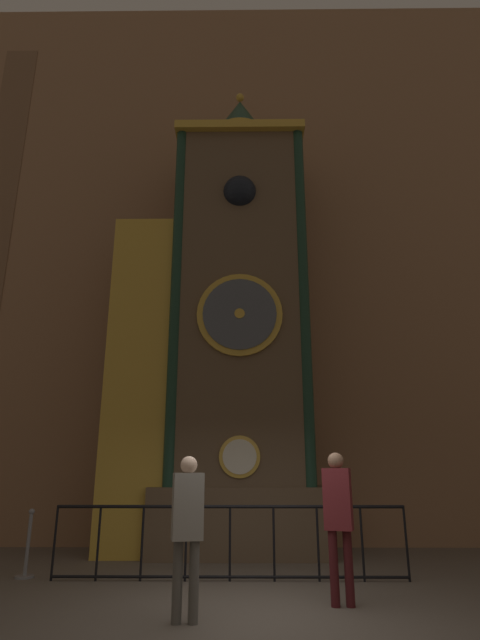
{
  "coord_description": "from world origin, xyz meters",
  "views": [
    {
      "loc": [
        -0.14,
        -6.27,
        1.56
      ],
      "look_at": [
        -0.25,
        4.2,
        4.73
      ],
      "focal_mm": 28.0,
      "sensor_mm": 36.0,
      "label": 1
    }
  ],
  "objects_px": {
    "visitor_far": "(338,511)",
    "stanchion_post": "(27,555)",
    "visitor_near": "(187,520)",
    "clock_tower": "(220,330)"
  },
  "relations": [
    {
      "from": "visitor_far",
      "to": "stanchion_post",
      "type": "distance_m",
      "value": 4.89
    },
    {
      "from": "clock_tower",
      "to": "stanchion_post",
      "type": "distance_m",
      "value": 5.48
    },
    {
      "from": "visitor_near",
      "to": "visitor_far",
      "type": "xyz_separation_m",
      "value": [
        1.82,
        0.71,
        0.04
      ]
    },
    {
      "from": "visitor_near",
      "to": "stanchion_post",
      "type": "xyz_separation_m",
      "value": [
        -2.72,
        2.36,
        -0.72
      ]
    },
    {
      "from": "visitor_near",
      "to": "stanchion_post",
      "type": "height_order",
      "value": "visitor_near"
    },
    {
      "from": "visitor_far",
      "to": "stanchion_post",
      "type": "bearing_deg",
      "value": 178.8
    },
    {
      "from": "clock_tower",
      "to": "visitor_far",
      "type": "height_order",
      "value": "clock_tower"
    },
    {
      "from": "clock_tower",
      "to": "stanchion_post",
      "type": "bearing_deg",
      "value": -143.75
    },
    {
      "from": "visitor_near",
      "to": "clock_tower",
      "type": "bearing_deg",
      "value": 75.23
    },
    {
      "from": "clock_tower",
      "to": "visitor_near",
      "type": "height_order",
      "value": "clock_tower"
    }
  ]
}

